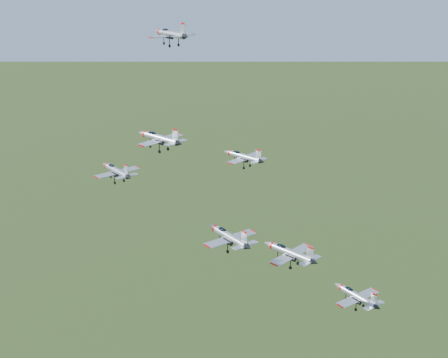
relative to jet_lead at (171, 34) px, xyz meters
The scene contains 7 objects.
jet_lead is the anchor object (origin of this frame).
jet_left_high 28.56m from the jet_lead, 57.44° to the right, with size 13.57×11.27×3.63m.
jet_right_high 45.46m from the jet_lead, 64.22° to the right, with size 10.28×8.73×2.79m.
jet_left_low 39.29m from the jet_lead, 25.24° to the right, with size 10.74×8.93×2.87m.
jet_right_low 57.48m from the jet_lead, 38.59° to the right, with size 12.07×10.29×3.29m.
jet_trail 60.05m from the jet_lead, 23.34° to the right, with size 12.99×10.83×3.47m.
jet_extra 71.94m from the jet_lead, ahead, with size 12.40×10.59×3.39m.
Camera 1 is at (78.41, -96.19, 172.48)m, focal length 50.00 mm.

